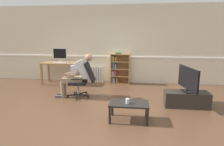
{
  "coord_description": "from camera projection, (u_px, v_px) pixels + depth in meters",
  "views": [
    {
      "loc": [
        0.8,
        -4.09,
        1.74
      ],
      "look_at": [
        0.15,
        0.85,
        0.7
      ],
      "focal_mm": 30.61,
      "sensor_mm": 36.0,
      "label": 1
    }
  ],
  "objects": [
    {
      "name": "back_wall",
      "position": [
        114.0,
        45.0,
        6.72
      ],
      "size": [
        12.0,
        0.13,
        2.7
      ],
      "color": "beige",
      "rests_on": "ground_plane"
    },
    {
      "name": "bookshelf",
      "position": [
        119.0,
        69.0,
        6.67
      ],
      "size": [
        0.66,
        0.29,
        1.1
      ],
      "color": "#AD7F4C",
      "rests_on": "ground_plane"
    },
    {
      "name": "radiator",
      "position": [
        92.0,
        74.0,
        6.94
      ],
      "size": [
        0.84,
        0.08,
        0.56
      ],
      "color": "white",
      "rests_on": "ground_plane"
    },
    {
      "name": "imac_monitor",
      "position": [
        60.0,
        54.0,
        6.61
      ],
      "size": [
        0.49,
        0.14,
        0.48
      ],
      "color": "silver",
      "rests_on": "computer_desk"
    },
    {
      "name": "drinking_glass",
      "position": [
        128.0,
        101.0,
        3.77
      ],
      "size": [
        0.08,
        0.08,
        0.1
      ],
      "primitive_type": "cylinder",
      "color": "silver",
      "rests_on": "coffee_table"
    },
    {
      "name": "computer_desk",
      "position": [
        60.0,
        66.0,
        6.62
      ],
      "size": [
        1.22,
        0.61,
        0.76
      ],
      "color": "#9E7547",
      "rests_on": "ground_plane"
    },
    {
      "name": "office_chair",
      "position": [
        83.0,
        78.0,
        5.24
      ],
      "size": [
        0.8,
        0.62,
        0.98
      ],
      "rotation": [
        0.0,
        0.0,
        -1.47
      ],
      "color": "black",
      "rests_on": "ground_plane"
    },
    {
      "name": "ground_plane",
      "position": [
        101.0,
        110.0,
        4.43
      ],
      "size": [
        18.0,
        18.0,
        0.0
      ],
      "primitive_type": "plane",
      "color": "brown"
    },
    {
      "name": "computer_mouse",
      "position": [
        68.0,
        63.0,
        6.43
      ],
      "size": [
        0.06,
        0.1,
        0.03
      ],
      "primitive_type": "cube",
      "color": "white",
      "rests_on": "computer_desk"
    },
    {
      "name": "tv_stand",
      "position": [
        186.0,
        99.0,
        4.59
      ],
      "size": [
        1.03,
        0.41,
        0.37
      ],
      "color": "#2D2823",
      "rests_on": "ground_plane"
    },
    {
      "name": "person_seated",
      "position": [
        77.0,
        74.0,
        5.22
      ],
      "size": [
        1.05,
        0.42,
        1.2
      ],
      "rotation": [
        0.0,
        0.0,
        -1.47
      ],
      "color": "#937F60",
      "rests_on": "ground_plane"
    },
    {
      "name": "keyboard",
      "position": [
        59.0,
        63.0,
        6.45
      ],
      "size": [
        0.44,
        0.12,
        0.02
      ],
      "primitive_type": "cube",
      "color": "silver",
      "rests_on": "computer_desk"
    },
    {
      "name": "tv_screen",
      "position": [
        188.0,
        79.0,
        4.49
      ],
      "size": [
        0.26,
        0.92,
        0.59
      ],
      "rotation": [
        0.0,
        0.0,
        1.79
      ],
      "color": "black",
      "rests_on": "tv_stand"
    },
    {
      "name": "coffee_table",
      "position": [
        129.0,
        105.0,
        3.83
      ],
      "size": [
        0.78,
        0.46,
        0.38
      ],
      "color": "black",
      "rests_on": "ground_plane"
    }
  ]
}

